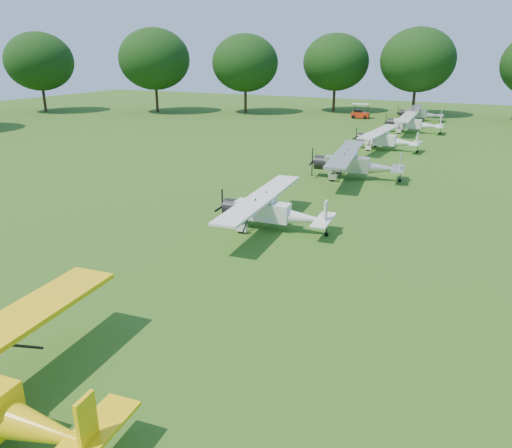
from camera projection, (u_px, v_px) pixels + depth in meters
The scene contains 8 objects.
ground at pixel (273, 228), 28.14m from camera, with size 160.00×160.00×0.00m, color #2D4E13.
tree_belt at pixel (343, 82), 24.14m from camera, with size 137.36×130.27×14.52m.
aircraft_3 at pixel (271, 209), 27.55m from camera, with size 6.48×10.33×2.03m.
aircraft_4 at pixel (354, 162), 38.52m from camera, with size 7.22×11.45×2.25m.
aircraft_5 at pixel (385, 138), 49.81m from camera, with size 6.57×10.45×2.06m.
aircraft_6 at pixel (412, 122), 60.38m from camera, with size 6.84×10.89×2.14m.
aircraft_7 at pixel (419, 113), 70.72m from camera, with size 6.30×10.02×1.97m.
golf_cart at pixel (360, 113), 73.53m from camera, with size 2.57×1.68×2.12m.
Camera 1 is at (10.90, -24.18, 9.46)m, focal length 35.00 mm.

